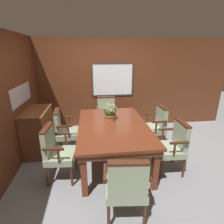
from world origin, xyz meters
name	(u,v)px	position (x,y,z in m)	size (l,w,h in m)	color
ground_plane	(111,161)	(0.00, 0.00, 0.00)	(14.00, 14.00, 0.00)	gray
wall_back	(103,85)	(0.00, 1.79, 1.23)	(7.20, 0.08, 2.45)	#5B2D19
wall_left	(6,106)	(-1.77, 0.00, 1.23)	(0.08, 7.20, 2.45)	#5B2D19
dining_table	(113,129)	(0.05, 0.06, 0.68)	(1.30, 1.98, 0.77)	maroon
chair_right_far	(156,124)	(1.09, 0.49, 0.54)	(0.46, 0.56, 0.96)	#472314
chair_left_near	(56,150)	(-0.95, -0.36, 0.54)	(0.50, 0.58, 0.96)	#472314
chair_head_far	(106,113)	(0.05, 1.41, 0.54)	(0.56, 0.47, 0.96)	#472314
chair_right_near	(173,144)	(1.08, -0.41, 0.54)	(0.47, 0.56, 0.96)	#472314
chair_left_far	(64,129)	(-0.94, 0.49, 0.54)	(0.49, 0.58, 0.96)	#472314
chair_head_near	(126,186)	(0.04, -1.30, 0.54)	(0.58, 0.50, 0.96)	#472314
potted_plant	(110,112)	(0.03, 0.30, 0.94)	(0.27, 0.27, 0.34)	#9E5638
sideboard_cabinet	(39,131)	(-1.50, 0.62, 0.47)	(0.49, 0.96, 0.93)	brown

